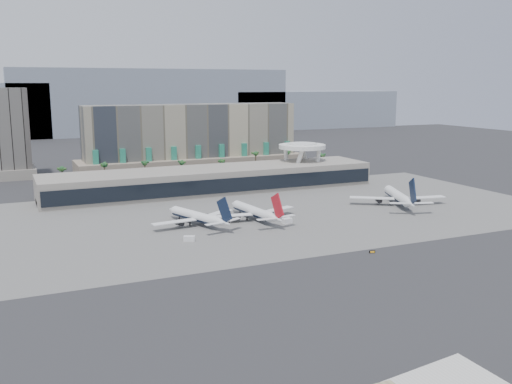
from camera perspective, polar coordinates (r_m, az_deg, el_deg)
name	(u,v)px	position (r m, az deg, el deg)	size (l,w,h in m)	color
ground	(323,246)	(195.96, 6.73, -5.37)	(900.00, 900.00, 0.00)	#232326
apron_pad	(257,213)	(243.22, 0.09, -2.10)	(260.00, 130.00, 0.06)	#5B5B59
mountain_ridge	(124,106)	(643.97, -13.05, 8.33)	(680.00, 60.00, 70.00)	gray
hotel	(192,146)	(354.35, -6.39, 4.64)	(140.00, 30.00, 42.00)	tan
office_tower	(5,139)	(362.57, -23.77, 4.91)	(30.00, 30.00, 52.00)	black
terminal	(213,179)	(291.92, -4.33, 1.33)	(170.00, 32.50, 14.50)	gray
saucer_structure	(302,149)	(318.32, 4.63, 4.28)	(26.00, 26.00, 21.89)	white
palm_row	(203,162)	(326.44, -5.29, 3.03)	(157.80, 2.80, 13.10)	brown
airliner_left	(197,216)	(223.11, -5.91, -2.45)	(36.69, 37.92, 13.63)	white
airliner_centre	(255,211)	(230.08, -0.14, -1.96)	(39.09, 40.43, 13.98)	white
airliner_right	(399,197)	(266.00, 14.09, -0.45)	(42.02, 43.35, 15.78)	white
service_vehicle_a	(189,239)	(201.28, -6.70, -4.65)	(3.88, 1.90, 1.90)	silver
service_vehicle_b	(287,221)	(225.59, 3.13, -2.89)	(3.90, 2.23, 2.00)	white
taxiway_sign	(372,252)	(190.16, 11.54, -5.88)	(2.01, 0.84, 0.91)	black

